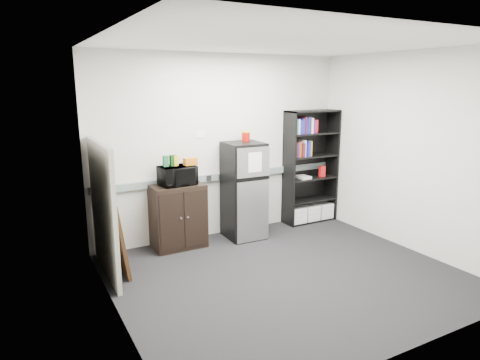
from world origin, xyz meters
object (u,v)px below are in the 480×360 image
(cubicle_partition, at_px, (103,210))
(cabinet, at_px, (178,216))
(microwave, at_px, (177,176))
(refrigerator, at_px, (244,191))
(bookshelf, at_px, (310,168))

(cubicle_partition, distance_m, cabinet, 1.22)
(cabinet, height_order, microwave, microwave)
(cabinet, bearing_deg, microwave, -90.00)
(cabinet, xyz_separation_m, refrigerator, (1.01, -0.08, 0.26))
(bookshelf, height_order, microwave, bookshelf)
(bookshelf, distance_m, cabinet, 2.39)
(cubicle_partition, bearing_deg, bookshelf, 8.06)
(cubicle_partition, bearing_deg, microwave, 20.50)
(bookshelf, bearing_deg, cabinet, -178.43)
(bookshelf, xyz_separation_m, refrigerator, (-1.34, -0.14, -0.20))
(cabinet, xyz_separation_m, microwave, (0.00, -0.02, 0.58))
(bookshelf, relative_size, cabinet, 2.05)
(cubicle_partition, xyz_separation_m, refrigerator, (2.09, 0.34, -0.10))
(cubicle_partition, bearing_deg, cabinet, 21.24)
(bookshelf, height_order, refrigerator, bookshelf)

